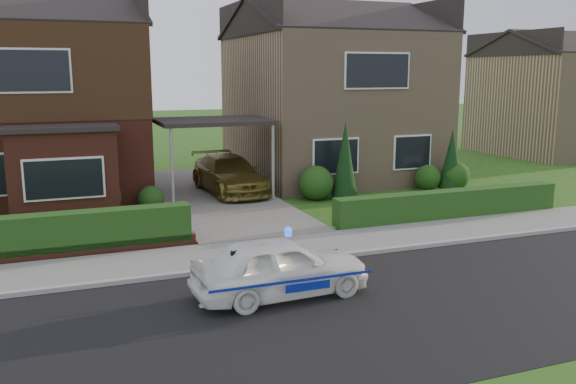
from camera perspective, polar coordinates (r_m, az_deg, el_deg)
name	(u,v)px	position (r m, az deg, el deg)	size (l,w,h in m)	color
ground	(360,310)	(11.68, 6.71, -10.94)	(120.00, 120.00, 0.00)	#1C4F15
road	(360,310)	(11.68, 6.71, -10.94)	(60.00, 6.00, 0.02)	black
kerb	(299,261)	(14.26, 1.01, -6.44)	(60.00, 0.16, 0.12)	#9E9993
sidewalk	(283,249)	(15.20, -0.48, -5.35)	(60.00, 2.00, 0.10)	slate
driveway	(214,196)	(21.60, -6.90, -0.39)	(3.80, 12.00, 0.12)	#666059
house_left	(31,88)	(23.46, -22.95, 8.97)	(7.50, 9.53, 7.25)	maroon
house_right	(330,89)	(25.94, 3.92, 9.63)	(7.50, 8.06, 7.25)	tan
carport_link	(213,122)	(21.19, -7.04, 6.48)	(3.80, 3.00, 2.77)	black
dwarf_wall	(32,255)	(15.45, -22.86, -5.49)	(7.70, 0.25, 0.36)	maroon
hedge_left	(33,261)	(15.64, -22.79, -5.97)	(7.50, 0.55, 0.90)	#143611
hedge_right	(449,220)	(18.97, 14.80, -2.52)	(7.50, 0.55, 0.80)	#143611
shrub_left_mid	(99,197)	(19.24, -17.31, -0.45)	(1.32, 1.32, 1.32)	#143611
shrub_left_near	(151,199)	(19.74, -12.69, -0.63)	(0.84, 0.84, 0.84)	#143611
shrub_right_near	(316,183)	(21.02, 2.63, 0.86)	(1.20, 1.20, 1.20)	#143611
shrub_right_mid	(428,178)	(23.33, 12.94, 1.32)	(0.96, 0.96, 0.96)	#143611
shrub_right_far	(455,176)	(23.65, 15.37, 1.48)	(1.08, 1.08, 1.08)	#143611
conifer_a	(345,162)	(21.15, 5.35, 2.80)	(0.90, 0.90, 2.60)	black
conifer_b	(451,161)	(23.44, 15.04, 2.80)	(0.90, 0.90, 2.20)	black
neighbour_right	(555,105)	(35.85, 23.70, 7.47)	(6.50, 7.00, 5.20)	tan
police_car	(280,268)	(12.06, -0.73, -7.09)	(3.23, 3.58, 1.36)	white
driveway_car	(229,174)	(21.90, -5.55, 1.68)	(1.82, 4.46, 1.30)	olive
potted_plant_b	(46,213)	(18.98, -21.73, -1.84)	(0.39, 0.31, 0.71)	gray
potted_plant_c	(106,208)	(18.88, -16.63, -1.41)	(0.46, 0.46, 0.82)	gray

